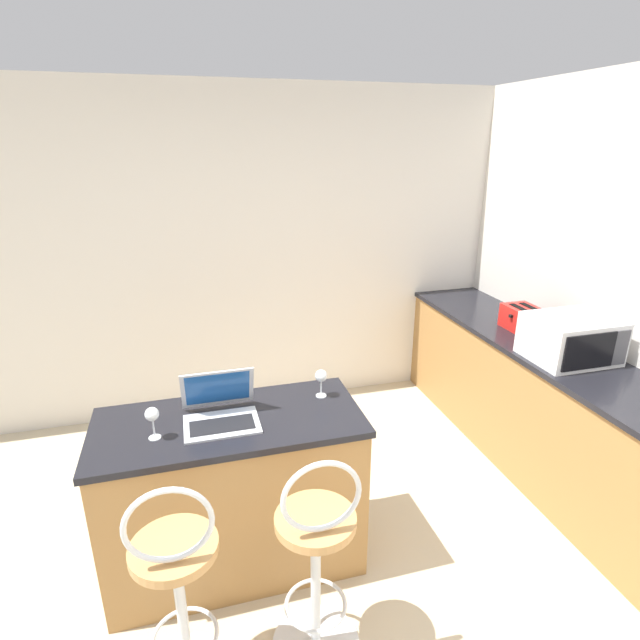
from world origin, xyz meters
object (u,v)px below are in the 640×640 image
Objects in this scene: toaster at (524,319)px; wine_glass_short at (321,377)px; laptop at (220,408)px; microwave at (571,339)px; bar_stool_far at (317,562)px; wine_glass_tall at (152,416)px; bar_stool_near at (179,592)px.

toaster reaches higher than wine_glass_short.
microwave is (2.16, 0.14, 0.08)m from laptop.
toaster is (2.21, 0.65, 0.02)m from laptop.
wine_glass_tall is (-0.63, 0.54, 0.50)m from bar_stool_far.
laptop reaches higher than bar_stool_near.
bar_stool_far is 2.13× the size of microwave.
wine_glass_short is at bearing 42.61° from bar_stool_near.
bar_stool_near is 2.58m from microwave.
wine_glass_short is (-1.62, -0.05, -0.02)m from microwave.
bar_stool_far is 2.06m from microwave.
bar_stool_far reaches higher than wine_glass_short.
bar_stool_near is 0.56m from bar_stool_far.
bar_stool_near is at bearing -162.21° from microwave.
laptop is (0.24, 0.63, 0.44)m from bar_stool_near.
bar_stool_near and bar_stool_far have the same top height.
laptop is 0.55m from wine_glass_short.
laptop is at bearing 68.97° from bar_stool_near.
laptop reaches higher than bar_stool_far.
laptop reaches higher than toaster.
microwave is at bearing -95.36° from toaster.
bar_stool_near is 2.13× the size of microwave.
wine_glass_tall is (-2.52, -0.74, 0.03)m from toaster.
toaster is 2.02× the size of wine_glass_short.
bar_stool_near reaches higher than wine_glass_tall.
laptop is at bearing -176.21° from microwave.
laptop reaches higher than wine_glass_tall.
microwave is at bearing 22.70° from bar_stool_far.
laptop is 0.33m from wine_glass_tall.
toaster is at bearing 18.48° from wine_glass_short.
bar_stool_far is at bearing -157.30° from microwave.
microwave reaches higher than wine_glass_short.
toaster is (2.45, 1.28, 0.46)m from bar_stool_near.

